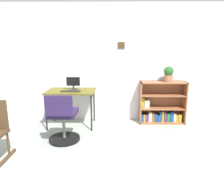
{
  "coord_description": "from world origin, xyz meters",
  "views": [
    {
      "loc": [
        0.03,
        -2.17,
        1.55
      ],
      "look_at": [
        -0.0,
        1.38,
        0.79
      ],
      "focal_mm": 32.34,
      "sensor_mm": 36.0,
      "label": 1
    }
  ],
  "objects_px": {
    "desk": "(71,93)",
    "potted_plant_on_shelf": "(168,74)",
    "office_chair": "(63,121)",
    "bookshelf_low": "(161,105)",
    "keyboard": "(71,91)",
    "monitor": "(73,83)"
  },
  "relations": [
    {
      "from": "office_chair",
      "to": "bookshelf_low",
      "type": "bearing_deg",
      "value": 27.99
    },
    {
      "from": "keyboard",
      "to": "office_chair",
      "type": "xyz_separation_m",
      "value": [
        -0.01,
        -0.63,
        -0.37
      ]
    },
    {
      "from": "keyboard",
      "to": "potted_plant_on_shelf",
      "type": "height_order",
      "value": "potted_plant_on_shelf"
    },
    {
      "from": "desk",
      "to": "office_chair",
      "type": "distance_m",
      "value": 0.8
    },
    {
      "from": "desk",
      "to": "potted_plant_on_shelf",
      "type": "bearing_deg",
      "value": 5.44
    },
    {
      "from": "monitor",
      "to": "keyboard",
      "type": "distance_m",
      "value": 0.21
    },
    {
      "from": "potted_plant_on_shelf",
      "to": "monitor",
      "type": "bearing_deg",
      "value": -176.4
    },
    {
      "from": "keyboard",
      "to": "office_chair",
      "type": "bearing_deg",
      "value": -91.15
    },
    {
      "from": "monitor",
      "to": "office_chair",
      "type": "xyz_separation_m",
      "value": [
        -0.03,
        -0.81,
        -0.49
      ]
    },
    {
      "from": "office_chair",
      "to": "keyboard",
      "type": "bearing_deg",
      "value": 88.85
    },
    {
      "from": "keyboard",
      "to": "bookshelf_low",
      "type": "xyz_separation_m",
      "value": [
        1.83,
        0.35,
        -0.37
      ]
    },
    {
      "from": "office_chair",
      "to": "bookshelf_low",
      "type": "relative_size",
      "value": 0.89
    },
    {
      "from": "bookshelf_low",
      "to": "keyboard",
      "type": "bearing_deg",
      "value": -169.21
    },
    {
      "from": "desk",
      "to": "potted_plant_on_shelf",
      "type": "xyz_separation_m",
      "value": [
        1.96,
        0.19,
        0.37
      ]
    },
    {
      "from": "desk",
      "to": "keyboard",
      "type": "relative_size",
      "value": 2.55
    },
    {
      "from": "bookshelf_low",
      "to": "potted_plant_on_shelf",
      "type": "relative_size",
      "value": 2.99
    },
    {
      "from": "office_chair",
      "to": "potted_plant_on_shelf",
      "type": "height_order",
      "value": "potted_plant_on_shelf"
    },
    {
      "from": "desk",
      "to": "office_chair",
      "type": "bearing_deg",
      "value": -89.44
    },
    {
      "from": "bookshelf_low",
      "to": "monitor",
      "type": "bearing_deg",
      "value": -174.51
    },
    {
      "from": "office_chair",
      "to": "bookshelf_low",
      "type": "distance_m",
      "value": 2.09
    },
    {
      "from": "desk",
      "to": "keyboard",
      "type": "xyz_separation_m",
      "value": [
        0.02,
        -0.11,
        0.07
      ]
    },
    {
      "from": "bookshelf_low",
      "to": "potted_plant_on_shelf",
      "type": "xyz_separation_m",
      "value": [
        0.11,
        -0.05,
        0.67
      ]
    }
  ]
}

